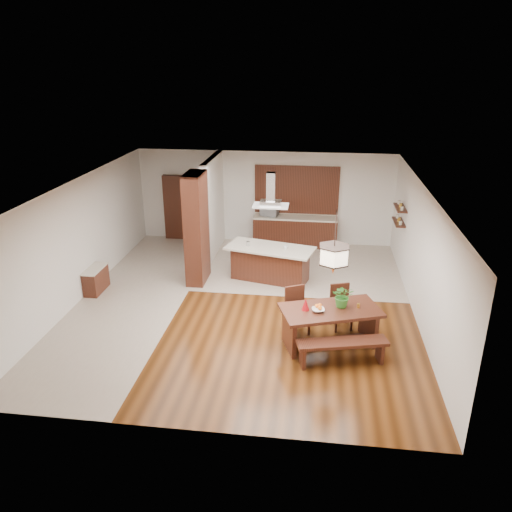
# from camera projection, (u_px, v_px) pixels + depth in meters

# --- Properties ---
(room_shell) EXTENTS (9.00, 9.04, 2.92)m
(room_shell) POSITION_uv_depth(u_px,v_px,m) (243.00, 222.00, 11.32)
(room_shell) COLOR #3D1E0B
(room_shell) RESTS_ON ground
(tile_hallway) EXTENTS (2.50, 9.00, 0.01)m
(tile_hallway) POSITION_uv_depth(u_px,v_px,m) (135.00, 297.00, 12.40)
(tile_hallway) COLOR #B5A697
(tile_hallway) RESTS_ON ground
(tile_kitchen) EXTENTS (5.50, 4.00, 0.01)m
(tile_kitchen) POSITION_uv_depth(u_px,v_px,m) (300.00, 266.00, 14.24)
(tile_kitchen) COLOR #B5A697
(tile_kitchen) RESTS_ON ground
(soffit_band) EXTENTS (8.00, 9.00, 0.02)m
(soffit_band) POSITION_uv_depth(u_px,v_px,m) (243.00, 187.00, 11.02)
(soffit_band) COLOR #432710
(soffit_band) RESTS_ON room_shell
(partition_pier) EXTENTS (0.45, 1.00, 2.90)m
(partition_pier) POSITION_uv_depth(u_px,v_px,m) (196.00, 229.00, 12.82)
(partition_pier) COLOR black
(partition_pier) RESTS_ON ground
(partition_stub) EXTENTS (0.18, 2.40, 2.90)m
(partition_stub) POSITION_uv_depth(u_px,v_px,m) (213.00, 206.00, 14.76)
(partition_stub) COLOR silver
(partition_stub) RESTS_ON ground
(hallway_console) EXTENTS (0.37, 0.88, 0.63)m
(hallway_console) POSITION_uv_depth(u_px,v_px,m) (96.00, 280.00, 12.60)
(hallway_console) COLOR black
(hallway_console) RESTS_ON ground
(hallway_doorway) EXTENTS (1.10, 0.20, 2.10)m
(hallway_doorway) POSITION_uv_depth(u_px,v_px,m) (181.00, 208.00, 16.07)
(hallway_doorway) COLOR black
(hallway_doorway) RESTS_ON ground
(rear_counter) EXTENTS (2.60, 0.62, 0.95)m
(rear_counter) POSITION_uv_depth(u_px,v_px,m) (295.00, 231.00, 15.66)
(rear_counter) COLOR black
(rear_counter) RESTS_ON ground
(kitchen_window) EXTENTS (2.60, 0.08, 1.50)m
(kitchen_window) POSITION_uv_depth(u_px,v_px,m) (297.00, 190.00, 15.43)
(kitchen_window) COLOR #935F2C
(kitchen_window) RESTS_ON room_shell
(shelf_lower) EXTENTS (0.26, 0.90, 0.04)m
(shelf_lower) POSITION_uv_depth(u_px,v_px,m) (399.00, 222.00, 13.51)
(shelf_lower) COLOR black
(shelf_lower) RESTS_ON room_shell
(shelf_upper) EXTENTS (0.26, 0.90, 0.04)m
(shelf_upper) POSITION_uv_depth(u_px,v_px,m) (400.00, 208.00, 13.36)
(shelf_upper) COLOR black
(shelf_upper) RESTS_ON room_shell
(dining_table) EXTENTS (2.19, 1.59, 0.82)m
(dining_table) POSITION_uv_depth(u_px,v_px,m) (330.00, 318.00, 10.13)
(dining_table) COLOR black
(dining_table) RESTS_ON ground
(dining_bench) EXTENTS (1.79, 0.79, 0.49)m
(dining_bench) POSITION_uv_depth(u_px,v_px,m) (342.00, 352.00, 9.61)
(dining_bench) COLOR black
(dining_bench) RESTS_ON ground
(dining_chair_left) EXTENTS (0.61, 0.61, 1.02)m
(dining_chair_left) POSITION_uv_depth(u_px,v_px,m) (298.00, 311.00, 10.62)
(dining_chair_left) COLOR black
(dining_chair_left) RESTS_ON ground
(dining_chair_right) EXTENTS (0.55, 0.55, 0.98)m
(dining_chair_right) POSITION_uv_depth(u_px,v_px,m) (342.00, 308.00, 10.82)
(dining_chair_right) COLOR black
(dining_chair_right) RESTS_ON ground
(pendant_lantern) EXTENTS (0.64, 0.64, 1.31)m
(pendant_lantern) POSITION_uv_depth(u_px,v_px,m) (335.00, 243.00, 9.53)
(pendant_lantern) COLOR #FFE5C3
(pendant_lantern) RESTS_ON room_shell
(foliage_plant) EXTENTS (0.45, 0.39, 0.48)m
(foliage_plant) POSITION_uv_depth(u_px,v_px,m) (343.00, 296.00, 10.05)
(foliage_plant) COLOR #327928
(foliage_plant) RESTS_ON dining_table
(fruit_bowl) EXTENTS (0.29, 0.29, 0.06)m
(fruit_bowl) POSITION_uv_depth(u_px,v_px,m) (318.00, 310.00, 9.93)
(fruit_bowl) COLOR #BFB3A7
(fruit_bowl) RESTS_ON dining_table
(napkin_cone) EXTENTS (0.20, 0.20, 0.25)m
(napkin_cone) POSITION_uv_depth(u_px,v_px,m) (306.00, 304.00, 9.96)
(napkin_cone) COLOR #A20B11
(napkin_cone) RESTS_ON dining_table
(gold_ornament) EXTENTS (0.07, 0.07, 0.09)m
(gold_ornament) POSITION_uv_depth(u_px,v_px,m) (358.00, 306.00, 10.08)
(gold_ornament) COLOR gold
(gold_ornament) RESTS_ON dining_table
(kitchen_island) EXTENTS (2.44, 1.51, 0.94)m
(kitchen_island) POSITION_uv_depth(u_px,v_px,m) (270.00, 263.00, 13.22)
(kitchen_island) COLOR black
(kitchen_island) RESTS_ON ground
(range_hood) EXTENTS (0.90, 0.55, 0.87)m
(range_hood) POSITION_uv_depth(u_px,v_px,m) (271.00, 190.00, 12.49)
(range_hood) COLOR silver
(range_hood) RESTS_ON room_shell
(island_cup) EXTENTS (0.15, 0.15, 0.09)m
(island_cup) POSITION_uv_depth(u_px,v_px,m) (285.00, 247.00, 12.88)
(island_cup) COLOR white
(island_cup) RESTS_ON kitchen_island
(microwave) EXTENTS (0.60, 0.47, 0.30)m
(microwave) POSITION_uv_depth(u_px,v_px,m) (269.00, 211.00, 15.55)
(microwave) COLOR silver
(microwave) RESTS_ON rear_counter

